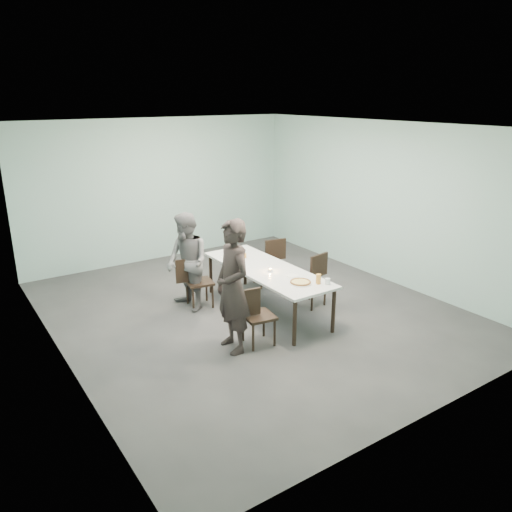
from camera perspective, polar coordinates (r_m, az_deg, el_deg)
ground at (r=8.40m, az=-0.59°, el=-6.23°), size 7.00×7.00×0.00m
room_shell at (r=7.79m, az=-0.64°, el=7.48°), size 6.02×7.02×3.01m
table at (r=8.14m, az=1.21°, el=-1.77°), size 0.90×2.60×0.75m
chair_near_left at (r=7.11m, az=-0.28°, el=-6.49°), size 0.64×0.47×0.87m
chair_far_left at (r=8.42m, az=-7.01°, el=-2.62°), size 0.64×0.49×0.87m
chair_near_right at (r=8.53m, az=6.69°, el=-2.33°), size 0.64×0.49×0.87m
chair_far_right at (r=9.37m, az=1.62°, el=-0.32°), size 0.64×0.49×0.87m
diner_near at (r=6.83m, az=-2.68°, el=-3.52°), size 0.49×0.72×1.89m
diner_far at (r=8.26m, az=-7.88°, el=-0.72°), size 0.68×0.84×1.64m
pizza at (r=7.50m, az=5.10°, el=-3.00°), size 0.34×0.34×0.04m
side_plate at (r=7.79m, az=4.19°, el=-2.27°), size 0.18×0.18×0.01m
beer_glass at (r=7.49m, az=7.14°, el=-2.63°), size 0.08×0.08×0.15m
water_tumbler at (r=7.51m, az=8.18°, el=-2.89°), size 0.08×0.08×0.09m
tealight at (r=7.96m, az=1.61°, el=-1.65°), size 0.06×0.06×0.05m
amber_tumbler at (r=8.63m, az=-1.32°, el=0.06°), size 0.07×0.07×0.08m
menu at (r=8.68m, az=-2.90°, el=-0.10°), size 0.30×0.22×0.01m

